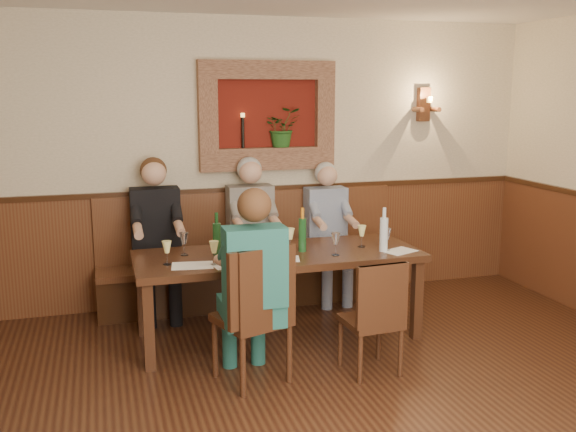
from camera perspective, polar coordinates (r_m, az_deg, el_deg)
The scene contains 31 objects.
room_shell at distance 3.51m, azimuth 7.34°, elevation 7.65°, with size 6.04×6.04×2.82m.
wainscoting at distance 3.81m, azimuth 6.85°, elevation -12.27°, with size 6.02×6.02×1.15m.
wall_niche at distance 6.37m, azimuth -1.47°, elevation 8.50°, with size 1.36×0.30×1.06m.
wall_sconce at distance 6.97m, azimuth 12.03°, elevation 9.61°, with size 0.25×0.20×0.35m.
dining_table at distance 5.44m, azimuth -0.86°, elevation -4.04°, with size 2.40×0.90×0.75m.
bench at distance 6.41m, azimuth -3.14°, elevation -4.92°, with size 3.00×0.45×1.11m.
chair_near_left at distance 4.75m, azimuth -3.11°, elevation -11.08°, with size 0.58×0.58×1.04m.
chair_near_right at distance 4.94m, azimuth 7.41°, elevation -10.86°, with size 0.42×0.42×0.88m.
person_bench_left at distance 6.09m, azimuth -11.52°, elevation -3.13°, with size 0.45×0.55×1.49m.
person_bench_mid at distance 6.23m, azimuth -3.17°, elevation -2.70°, with size 0.44×0.54×1.47m.
person_bench_right at distance 6.46m, azimuth 3.59°, elevation -2.52°, with size 0.41×0.50×1.40m.
person_chair_front at distance 4.64m, azimuth -3.22°, elevation -7.71°, with size 0.43×0.53×1.45m.
spittoon_bucket at distance 5.22m, azimuth -3.00°, elevation -2.43°, with size 0.22×0.22×0.25m, color red.
wine_bottle_green_a at distance 5.43m, azimuth 1.29°, elevation -1.59°, with size 0.08×0.08×0.38m.
wine_bottle_green_b at distance 5.29m, azimuth -6.34°, elevation -2.03°, with size 0.09×0.09×0.37m.
water_bottle at distance 5.49m, azimuth 8.51°, elevation -1.55°, with size 0.09×0.09×0.38m.
tasting_sheet_a at distance 5.07m, azimuth -8.49°, elevation -4.37°, with size 0.32×0.23×0.00m, color white.
tasting_sheet_b at distance 5.22m, azimuth -0.51°, elevation -3.82°, with size 0.27×0.20×0.00m, color white.
tasting_sheet_c at distance 5.55m, azimuth 9.89°, elevation -3.08°, with size 0.28×0.20×0.00m, color white.
tasting_sheet_d at distance 5.05m, azimuth -5.07°, elevation -4.37°, with size 0.28×0.20×0.00m, color white.
wine_glass_0 at distance 5.11m, azimuth -10.71°, elevation -3.25°, with size 0.08×0.08×0.19m, color #FFFA98, non-canonical shape.
wine_glass_1 at distance 5.38m, azimuth -9.22°, elevation -2.47°, with size 0.08×0.08×0.19m, color white, non-canonical shape.
wine_glass_2 at distance 5.05m, azimuth -6.59°, elevation -3.29°, with size 0.08×0.08×0.19m, color #FFFA98, non-canonical shape.
wine_glass_3 at distance 5.46m, azimuth -5.00°, elevation -2.17°, with size 0.08×0.08×0.19m, color white, non-canonical shape.
wine_glass_4 at distance 5.19m, azimuth -1.06°, elevation -2.83°, with size 0.08×0.08×0.19m, color #FFFA98, non-canonical shape.
wine_glass_5 at distance 5.48m, azimuth 0.20°, elevation -2.08°, with size 0.08×0.08×0.19m, color #FFFA98, non-canonical shape.
wine_glass_6 at distance 5.32m, azimuth 4.25°, elevation -2.52°, with size 0.08×0.08×0.19m, color white, non-canonical shape.
wine_glass_7 at distance 5.63m, azimuth 6.57°, elevation -1.79°, with size 0.08×0.08×0.19m, color #FFFA98, non-canonical shape.
wine_glass_8 at distance 5.54m, azimuth 8.77°, elevation -2.06°, with size 0.08×0.08×0.19m, color white, non-canonical shape.
wine_glass_9 at distance 5.05m, azimuth -1.51°, elevation -3.22°, with size 0.08×0.08×0.19m, color #FFFA98, non-canonical shape.
wine_glass_10 at distance 5.54m, azimuth -0.69°, elevation -1.92°, with size 0.08×0.08×0.19m, color white, non-canonical shape.
Camera 1 is at (-1.41, -3.20, 2.09)m, focal length 40.00 mm.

